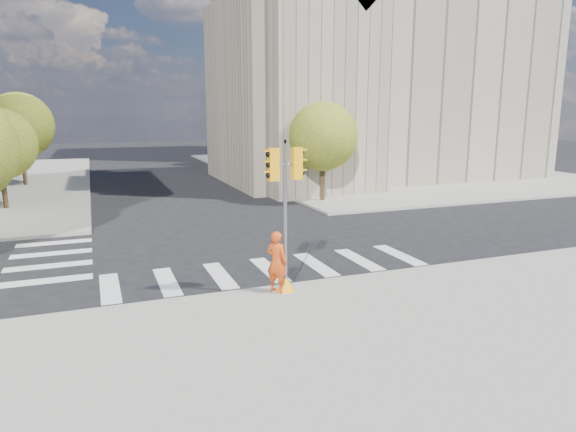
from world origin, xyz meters
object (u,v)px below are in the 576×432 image
object	(u,v)px
lamp_near	(305,126)
photographer	(277,262)
traffic_signal	(285,229)
lamp_far	(247,122)

from	to	relation	value
lamp_near	photographer	size ratio (longest dim) A/B	4.26
lamp_near	photographer	xyz separation A→B (m)	(-8.75, -18.60, -3.48)
lamp_near	traffic_signal	distance (m)	20.61
lamp_near	lamp_far	size ratio (longest dim) A/B	1.00
lamp_far	traffic_signal	distance (m)	33.80
lamp_far	traffic_signal	xyz separation A→B (m)	(-8.48, -32.62, -2.48)
lamp_far	traffic_signal	size ratio (longest dim) A/B	1.76
photographer	lamp_far	bearing A→B (deg)	-52.95
photographer	traffic_signal	bearing A→B (deg)	-132.73
lamp_far	photographer	world-z (taller)	lamp_far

